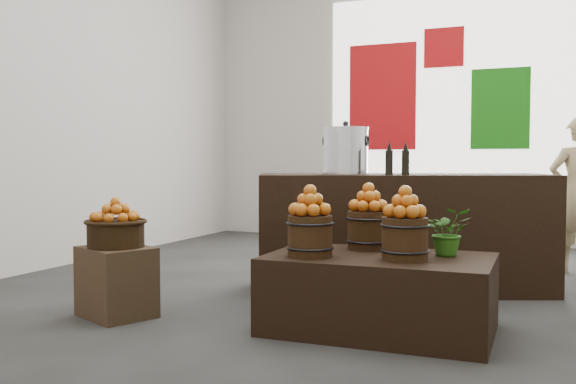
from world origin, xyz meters
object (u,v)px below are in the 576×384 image
at_px(crate, 117,282).
at_px(counter, 404,233).
at_px(wicker_basket, 116,234).
at_px(display_table, 379,293).
at_px(stock_pot_left, 346,152).

xyz_separation_m(crate, counter, (1.60, 1.63, 0.24)).
height_order(wicker_basket, counter, counter).
distance_m(crate, counter, 2.30).
bearing_deg(counter, display_table, -106.87).
bearing_deg(stock_pot_left, wicker_basket, -128.86).
bearing_deg(display_table, wicker_basket, -170.27).
xyz_separation_m(display_table, stock_pot_left, (-0.58, 1.10, 0.90)).
height_order(counter, stock_pot_left, stock_pot_left).
relative_size(display_table, counter, 0.59).
relative_size(crate, wicker_basket, 1.25).
xyz_separation_m(counter, stock_pot_left, (-0.44, -0.19, 0.66)).
bearing_deg(counter, stock_pot_left, -180.00).
relative_size(counter, stock_pot_left, 6.47).
xyz_separation_m(wicker_basket, display_table, (1.75, 0.35, -0.33)).
bearing_deg(display_table, counter, 94.88).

